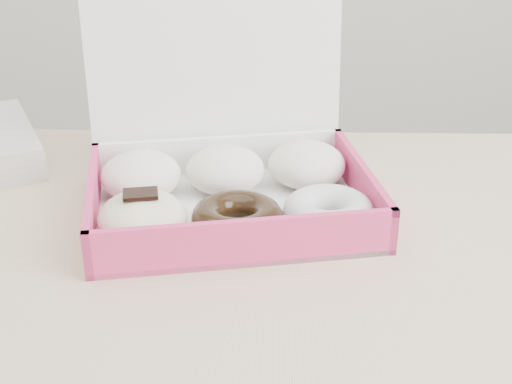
{
  "coord_description": "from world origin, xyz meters",
  "views": [
    {
      "loc": [
        0.24,
        -0.56,
        1.12
      ],
      "look_at": [
        0.23,
        0.13,
        0.79
      ],
      "focal_mm": 50.0,
      "sensor_mm": 36.0,
      "label": 1
    }
  ],
  "objects": [
    {
      "name": "table",
      "position": [
        0.0,
        0.0,
        0.67
      ],
      "size": [
        1.2,
        0.8,
        0.75
      ],
      "color": "tan",
      "rests_on": "ground"
    },
    {
      "name": "donut_box",
      "position": [
        0.19,
        0.16,
        0.79
      ],
      "size": [
        0.35,
        0.31,
        0.22
      ],
      "rotation": [
        0.0,
        0.0,
        0.18
      ],
      "color": "white",
      "rests_on": "table"
    }
  ]
}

